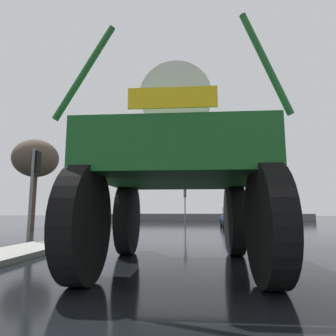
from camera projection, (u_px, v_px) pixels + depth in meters
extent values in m
plane|color=black|center=(178.00, 231.00, 17.87)|extent=(120.00, 120.00, 0.00)
cylinder|color=black|center=(128.00, 218.00, 8.59)|extent=(0.42, 2.06, 2.06)
cylinder|color=black|center=(234.00, 218.00, 8.36)|extent=(0.42, 2.06, 2.06)
cylinder|color=black|center=(84.00, 223.00, 5.03)|extent=(0.42, 2.06, 2.06)
cylinder|color=black|center=(268.00, 224.00, 4.81)|extent=(0.42, 2.06, 2.06)
cube|color=#195B23|center=(178.00, 163.00, 6.89)|extent=(3.67, 4.37, 0.96)
cube|color=#154E1E|center=(178.00, 126.00, 7.48)|extent=(1.31, 1.22, 1.08)
cylinder|color=silver|center=(176.00, 103.00, 6.45)|extent=(1.50, 1.04, 1.48)
cylinder|color=#195B23|center=(84.00, 73.00, 5.29)|extent=(1.10, 0.14, 1.80)
cylinder|color=#195B23|center=(266.00, 63.00, 5.07)|extent=(0.85, 0.13, 1.91)
cube|color=yellow|center=(172.00, 98.00, 4.84)|extent=(1.49, 0.07, 0.36)
cube|color=navy|center=(234.00, 220.00, 22.54)|extent=(1.78, 4.13, 0.70)
cube|color=#23282D|center=(233.00, 211.00, 22.49)|extent=(1.60, 2.13, 0.64)
cylinder|color=black|center=(221.00, 222.00, 23.93)|extent=(0.19, 0.60, 0.60)
cylinder|color=black|center=(242.00, 223.00, 23.75)|extent=(0.19, 0.60, 0.60)
cylinder|color=black|center=(224.00, 224.00, 21.27)|extent=(0.19, 0.60, 0.60)
cylinder|color=black|center=(248.00, 224.00, 21.09)|extent=(0.19, 0.60, 0.60)
cylinder|color=slate|center=(31.00, 195.00, 11.17)|extent=(0.11, 0.11, 3.68)
cube|color=black|center=(36.00, 162.00, 11.58)|extent=(0.24, 0.32, 0.84)
sphere|color=red|center=(39.00, 156.00, 11.80)|extent=(0.17, 0.17, 0.17)
sphere|color=#3C2403|center=(39.00, 163.00, 11.76)|extent=(0.17, 0.17, 0.17)
sphere|color=black|center=(38.00, 169.00, 11.72)|extent=(0.17, 0.17, 0.17)
cylinder|color=slate|center=(280.00, 193.00, 10.35)|extent=(0.11, 0.11, 3.69)
cube|color=black|center=(277.00, 158.00, 10.75)|extent=(0.24, 0.32, 0.84)
sphere|color=red|center=(275.00, 152.00, 10.98)|extent=(0.17, 0.17, 0.17)
sphere|color=#3C2403|center=(275.00, 159.00, 10.94)|extent=(0.17, 0.17, 0.17)
sphere|color=black|center=(276.00, 166.00, 10.90)|extent=(0.17, 0.17, 0.17)
cylinder|color=slate|center=(185.00, 206.00, 27.18)|extent=(0.11, 0.11, 3.44)
cube|color=black|center=(185.00, 193.00, 27.57)|extent=(0.24, 0.32, 0.84)
sphere|color=red|center=(185.00, 190.00, 27.79)|extent=(0.17, 0.17, 0.17)
sphere|color=#3C2403|center=(185.00, 193.00, 27.75)|extent=(0.17, 0.17, 0.17)
sphere|color=black|center=(185.00, 196.00, 27.71)|extent=(0.17, 0.17, 0.17)
cylinder|color=slate|center=(127.00, 202.00, 27.72)|extent=(0.11, 0.11, 4.19)
cube|color=black|center=(128.00, 185.00, 28.16)|extent=(0.24, 0.32, 0.84)
sphere|color=red|center=(129.00, 183.00, 28.39)|extent=(0.17, 0.17, 0.17)
sphere|color=#3C2403|center=(129.00, 186.00, 28.35)|extent=(0.17, 0.17, 0.17)
sphere|color=black|center=(128.00, 188.00, 28.31)|extent=(0.17, 0.17, 0.17)
cylinder|color=slate|center=(89.00, 179.00, 28.18)|extent=(0.18, 0.18, 8.62)
cylinder|color=slate|center=(97.00, 137.00, 28.73)|extent=(1.26, 0.10, 0.10)
cube|color=silver|center=(103.00, 137.00, 28.65)|extent=(0.50, 0.24, 0.16)
cylinder|color=#473828|center=(33.00, 200.00, 22.15)|extent=(0.43, 0.43, 4.08)
ellipsoid|color=brown|center=(36.00, 158.00, 22.62)|extent=(3.41, 3.41, 2.90)
cube|color=#59595B|center=(186.00, 218.00, 35.15)|extent=(30.01, 0.24, 0.90)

